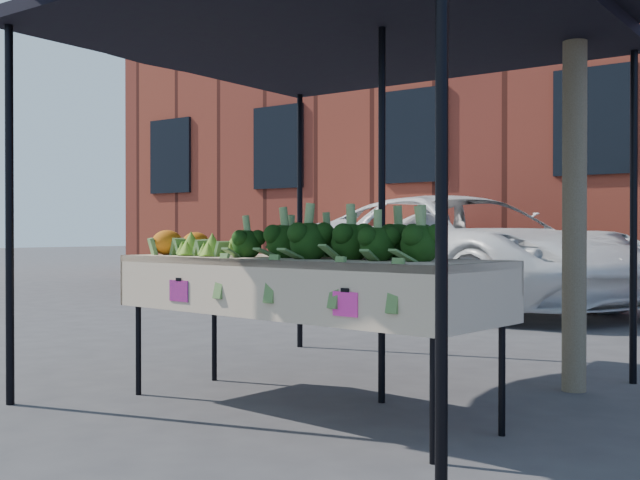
% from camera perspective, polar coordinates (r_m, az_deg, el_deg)
% --- Properties ---
extents(ground, '(90.00, 90.00, 0.00)m').
position_cam_1_polar(ground, '(4.76, -2.60, -12.13)').
color(ground, '#353538').
extents(table, '(2.47, 1.03, 0.90)m').
position_cam_1_polar(table, '(4.49, -1.51, -7.06)').
color(table, '#CEB494').
rests_on(table, ground).
extents(canopy, '(3.16, 3.16, 2.74)m').
position_cam_1_polar(canopy, '(5.00, 1.64, 4.29)').
color(canopy, black).
rests_on(canopy, ground).
extents(broccoli_heap, '(1.37, 0.57, 0.26)m').
position_cam_1_polar(broccoli_heap, '(4.31, 1.60, 0.38)').
color(broccoli_heap, black).
rests_on(broccoli_heap, table).
extents(romanesco_cluster, '(0.43, 0.47, 0.20)m').
position_cam_1_polar(romanesco_cluster, '(4.87, -7.85, 0.04)').
color(romanesco_cluster, '#7BB537').
rests_on(romanesco_cluster, table).
extents(cauliflower_pair, '(0.23, 0.43, 0.18)m').
position_cam_1_polar(cauliflower_pair, '(5.19, -10.20, -0.04)').
color(cauliflower_pair, orange).
rests_on(cauliflower_pair, table).
extents(vehicle, '(2.46, 3.01, 5.65)m').
position_cam_1_polar(vehicle, '(11.00, 10.32, 9.85)').
color(vehicle, white).
rests_on(vehicle, ground).
extents(street_tree, '(2.29, 2.29, 4.52)m').
position_cam_1_polar(street_tree, '(5.47, 18.35, 13.38)').
color(street_tree, '#1E4C14').
rests_on(street_tree, ground).
extents(building_left, '(12.00, 8.00, 9.00)m').
position_cam_1_polar(building_left, '(17.85, 9.10, 11.71)').
color(building_left, maroon).
rests_on(building_left, ground).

